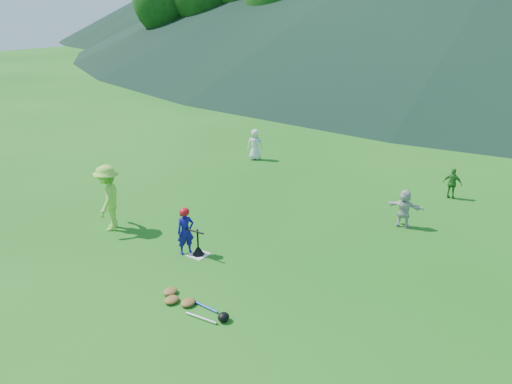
% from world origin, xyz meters
% --- Properties ---
extents(ground, '(120.00, 120.00, 0.00)m').
position_xyz_m(ground, '(0.00, 0.00, 0.00)').
color(ground, '#145814').
rests_on(ground, ground).
extents(home_plate, '(0.45, 0.45, 0.02)m').
position_xyz_m(home_plate, '(0.00, 0.00, 0.01)').
color(home_plate, silver).
rests_on(home_plate, ground).
extents(baseball, '(0.08, 0.08, 0.08)m').
position_xyz_m(baseball, '(0.00, 0.00, 0.74)').
color(baseball, white).
rests_on(baseball, batting_tee).
extents(batter_child, '(0.46, 0.52, 1.19)m').
position_xyz_m(batter_child, '(-0.31, -0.09, 0.60)').
color(batter_child, navy).
rests_on(batter_child, ground).
extents(adult_coach, '(1.25, 1.36, 1.83)m').
position_xyz_m(adult_coach, '(-3.01, -0.20, 0.92)').
color(adult_coach, '#96DE41').
rests_on(adult_coach, ground).
extents(fielder_a, '(0.72, 0.66, 1.23)m').
position_xyz_m(fielder_a, '(-3.52, 7.49, 0.61)').
color(fielder_a, silver).
rests_on(fielder_a, ground).
extents(fielder_c, '(0.59, 0.26, 1.00)m').
position_xyz_m(fielder_c, '(4.08, 7.57, 0.50)').
color(fielder_c, '#287322').
rests_on(fielder_c, ground).
extents(fielder_d, '(1.05, 0.43, 1.10)m').
position_xyz_m(fielder_d, '(3.57, 4.55, 0.55)').
color(fielder_d, '#BABABA').
rests_on(fielder_d, ground).
extents(batting_tee, '(0.30, 0.30, 0.68)m').
position_xyz_m(batting_tee, '(0.00, 0.00, 0.13)').
color(batting_tee, black).
rests_on(batting_tee, home_plate).
extents(batter_gear, '(0.73, 0.26, 0.55)m').
position_xyz_m(batter_gear, '(-0.29, -0.09, 1.08)').
color(batter_gear, '#B30B15').
rests_on(batter_gear, ground).
extents(equipment_pile, '(1.80, 0.56, 0.19)m').
position_xyz_m(equipment_pile, '(1.27, -1.80, 0.07)').
color(equipment_pile, olive).
rests_on(equipment_pile, ground).
extents(outfield_fence, '(70.07, 0.08, 1.33)m').
position_xyz_m(outfield_fence, '(0.00, 28.00, 0.70)').
color(outfield_fence, gray).
rests_on(outfield_fence, ground).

